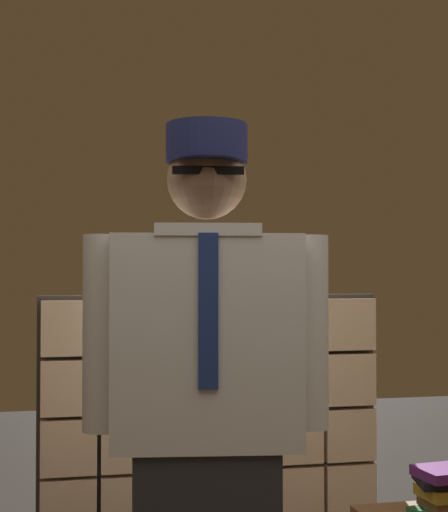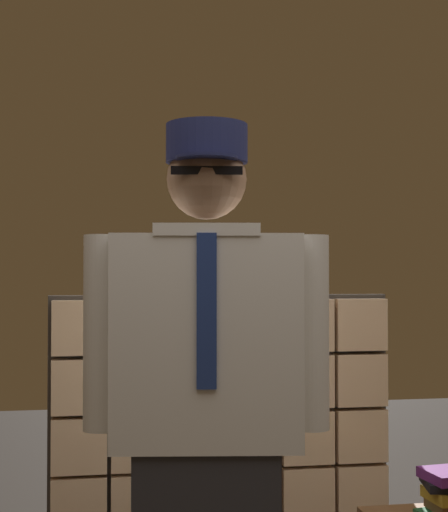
{
  "view_description": "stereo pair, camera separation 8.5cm",
  "coord_description": "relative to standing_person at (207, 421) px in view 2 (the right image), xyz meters",
  "views": [
    {
      "loc": [
        -0.64,
        -1.87,
        1.39
      ],
      "look_at": [
        -0.2,
        0.29,
        1.44
      ],
      "focal_mm": 52.4,
      "sensor_mm": 36.0,
      "label": 1
    },
    {
      "loc": [
        -0.56,
        -1.89,
        1.39
      ],
      "look_at": [
        -0.2,
        0.29,
        1.44
      ],
      "focal_mm": 52.4,
      "sensor_mm": 36.0,
      "label": 2
    }
  ],
  "objects": [
    {
      "name": "glass_block_wall",
      "position": [
        0.25,
        1.18,
        -0.32
      ],
      "size": [
        1.57,
        0.1,
        1.32
      ],
      "color": "#E0B78C",
      "rests_on": "ground"
    },
    {
      "name": "standing_person",
      "position": [
        0.0,
        0.0,
        0.0
      ],
      "size": [
        0.74,
        0.35,
        1.83
      ],
      "rotation": [
        0.0,
        0.0,
        -0.14
      ],
      "color": "#28282D",
      "rests_on": "ground"
    }
  ]
}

